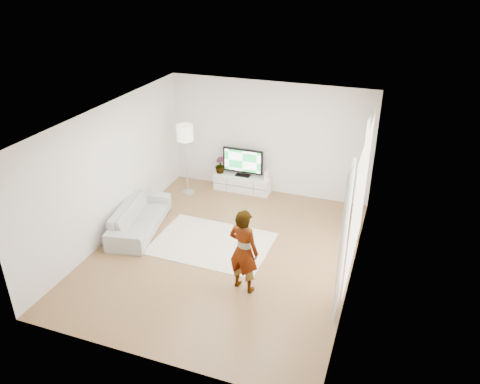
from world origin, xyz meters
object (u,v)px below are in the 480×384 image
(television, at_px, (243,161))
(floor_lamp, at_px, (185,136))
(player, at_px, (244,251))
(sofa, at_px, (140,217))
(rug, at_px, (212,243))
(media_console, at_px, (242,183))

(television, xyz_separation_m, floor_lamp, (-1.26, -0.60, 0.72))
(player, bearing_deg, floor_lamp, -35.98)
(floor_lamp, bearing_deg, player, -50.45)
(sofa, relative_size, floor_lamp, 1.15)
(rug, height_order, sofa, sofa)
(media_console, bearing_deg, television, 90.00)
(media_console, bearing_deg, rug, -84.81)
(rug, relative_size, sofa, 1.16)
(media_console, distance_m, rug, 2.57)
(television, xyz_separation_m, sofa, (-1.46, -2.59, -0.50))
(rug, xyz_separation_m, floor_lamp, (-1.49, 1.98, 1.51))
(player, relative_size, sofa, 0.77)
(rug, distance_m, sofa, 1.71)
(television, bearing_deg, sofa, -119.38)
(media_console, relative_size, television, 1.39)
(rug, height_order, floor_lamp, floor_lamp)
(media_console, relative_size, rug, 0.61)
(television, bearing_deg, player, -70.33)
(television, xyz_separation_m, player, (1.34, -3.75, 0.01))
(media_console, xyz_separation_m, sofa, (-1.46, -2.56, 0.10))
(rug, xyz_separation_m, sofa, (-1.69, -0.00, 0.30))
(television, bearing_deg, rug, -84.86)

